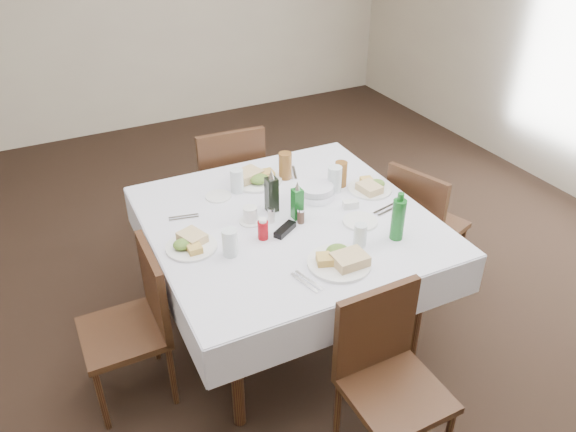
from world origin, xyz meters
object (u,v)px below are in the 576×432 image
(water_e, at_px, (335,179))
(coffee_mug, at_px, (251,215))
(oil_cruet_green, at_px, (297,202))
(ketchup_bottle, at_px, (263,229))
(water_w, at_px, (230,243))
(oil_cruet_dark, at_px, (272,193))
(chair_north, at_px, (229,181))
(dining_table, at_px, (288,229))
(chair_west, at_px, (138,317))
(chair_south, at_px, (386,368))
(water_n, at_px, (237,181))
(chair_east, at_px, (421,220))
(water_s, at_px, (360,235))
(green_bottle, at_px, (398,219))
(bread_basket, at_px, (316,191))

(water_e, distance_m, coffee_mug, 0.57)
(oil_cruet_green, relative_size, ketchup_bottle, 1.89)
(water_w, xyz_separation_m, oil_cruet_dark, (0.35, 0.27, 0.04))
(oil_cruet_green, bearing_deg, chair_north, 91.92)
(chair_north, height_order, oil_cruet_green, oil_cruet_green)
(dining_table, height_order, chair_west, chair_west)
(chair_south, relative_size, oil_cruet_dark, 3.44)
(oil_cruet_dark, relative_size, coffee_mug, 2.02)
(chair_south, xyz_separation_m, chair_west, (-0.88, 0.83, -0.01))
(oil_cruet_green, bearing_deg, chair_south, -91.63)
(dining_table, xyz_separation_m, water_w, (-0.39, -0.17, 0.14))
(dining_table, height_order, coffee_mug, coffee_mug)
(dining_table, bearing_deg, water_n, 108.57)
(chair_east, relative_size, ketchup_bottle, 7.39)
(chair_west, xyz_separation_m, oil_cruet_dark, (0.82, 0.18, 0.39))
(dining_table, relative_size, coffee_mug, 11.89)
(chair_east, relative_size, water_e, 5.71)
(chair_east, bearing_deg, water_n, 159.26)
(chair_west, relative_size, water_e, 5.64)
(ketchup_bottle, bearing_deg, oil_cruet_dark, 55.01)
(chair_south, xyz_separation_m, water_s, (0.18, 0.52, 0.33))
(oil_cruet_dark, bearing_deg, oil_cruet_green, -56.08)
(coffee_mug, height_order, green_bottle, green_bottle)
(water_s, relative_size, water_e, 0.78)
(water_s, height_order, water_w, water_w)
(chair_south, bearing_deg, water_e, 71.43)
(water_e, bearing_deg, ketchup_bottle, -155.65)
(water_s, bearing_deg, chair_east, 27.41)
(water_n, height_order, oil_cruet_green, oil_cruet_green)
(chair_south, bearing_deg, water_n, 96.51)
(chair_north, bearing_deg, green_bottle, -73.75)
(coffee_mug, bearing_deg, chair_west, -168.94)
(chair_north, bearing_deg, coffee_mug, -103.41)
(chair_east, relative_size, bread_basket, 3.88)
(chair_north, height_order, chair_west, chair_north)
(water_w, distance_m, oil_cruet_dark, 0.45)
(chair_west, relative_size, bread_basket, 3.83)
(oil_cruet_dark, xyz_separation_m, oil_cruet_green, (0.09, -0.13, -0.01))
(water_n, relative_size, ketchup_bottle, 1.20)
(bread_basket, height_order, coffee_mug, coffee_mug)
(water_n, distance_m, oil_cruet_dark, 0.29)
(chair_west, xyz_separation_m, coffee_mug, (0.67, 0.13, 0.32))
(water_s, xyz_separation_m, water_e, (0.17, 0.52, 0.02))
(chair_north, distance_m, water_n, 0.62)
(chair_west, height_order, oil_cruet_dark, oil_cruet_dark)
(water_n, relative_size, water_e, 0.92)
(chair_south, distance_m, water_e, 1.16)
(water_w, relative_size, oil_cruet_green, 0.63)
(chair_north, xyz_separation_m, water_e, (0.36, -0.77, 0.30))
(chair_north, distance_m, water_e, 0.90)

